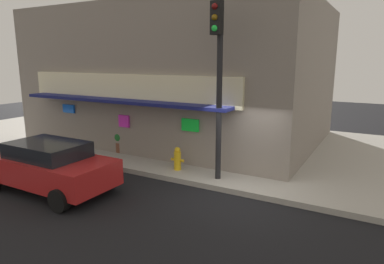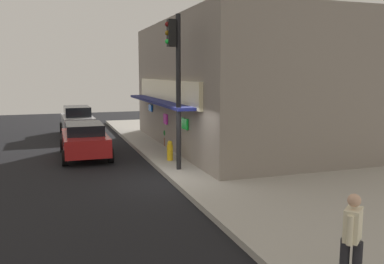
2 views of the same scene
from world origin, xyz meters
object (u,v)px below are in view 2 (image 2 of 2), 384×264
object	(u,v)px
fire_hydrant	(170,151)
trash_can	(152,126)
traffic_light	(176,72)
potted_plant_by_doorway	(169,136)
parked_car_silver	(77,120)
potted_plant_by_window	(191,140)
parked_car_red	(85,140)
pedestrian	(352,236)

from	to	relation	value
fire_hydrant	trash_can	size ratio (longest dim) A/B	0.95
traffic_light	potted_plant_by_doorway	distance (m)	5.93
fire_hydrant	parked_car_silver	world-z (taller)	parked_car_silver
fire_hydrant	potted_plant_by_window	xyz separation A→B (m)	(-1.11, 1.28, 0.21)
fire_hydrant	parked_car_red	distance (m)	4.15
trash_can	parked_car_red	size ratio (longest dim) A/B	0.20
fire_hydrant	pedestrian	size ratio (longest dim) A/B	0.51
fire_hydrant	pedestrian	bearing A→B (deg)	0.84
parked_car_silver	parked_car_red	bearing A→B (deg)	-0.77
potted_plant_by_window	parked_car_red	world-z (taller)	parked_car_red
traffic_light	pedestrian	bearing A→B (deg)	2.32
pedestrian	parked_car_red	size ratio (longest dim) A/B	0.38
pedestrian	parked_car_red	world-z (taller)	pedestrian
potted_plant_by_window	parked_car_red	size ratio (longest dim) A/B	0.25
fire_hydrant	potted_plant_by_window	distance (m)	1.71
traffic_light	potted_plant_by_window	xyz separation A→B (m)	(-2.72, 1.49, -2.99)
trash_can	traffic_light	bearing A→B (deg)	-7.88
trash_can	potted_plant_by_window	world-z (taller)	potted_plant_by_window
traffic_light	parked_car_red	bearing A→B (deg)	-144.84
traffic_light	trash_can	bearing A→B (deg)	172.12
potted_plant_by_doorway	trash_can	bearing A→B (deg)	177.58
traffic_light	parked_car_silver	xyz separation A→B (m)	(-11.22, -2.89, -2.89)
potted_plant_by_doorway	parked_car_red	size ratio (longest dim) A/B	0.22
parked_car_silver	pedestrian	bearing A→B (deg)	9.14
fire_hydrant	parked_car_red	bearing A→B (deg)	-129.40
parked_car_red	pedestrian	bearing A→B (deg)	14.18
parked_car_red	traffic_light	bearing A→B (deg)	35.16
fire_hydrant	potted_plant_by_doorway	size ratio (longest dim) A/B	0.89
fire_hydrant	trash_can	xyz separation A→B (m)	(-7.63, 1.07, 0.03)
traffic_light	potted_plant_by_doorway	size ratio (longest dim) A/B	6.11
pedestrian	fire_hydrant	bearing A→B (deg)	-179.16
traffic_light	parked_car_red	xyz separation A→B (m)	(-4.24, -2.99, -2.97)
pedestrian	parked_car_red	distance (m)	13.70
fire_hydrant	potted_plant_by_doorway	xyz separation A→B (m)	(-3.31, 0.89, 0.08)
parked_car_red	potted_plant_by_doorway	bearing A→B (deg)	99.53
trash_can	potted_plant_by_window	bearing A→B (deg)	1.88
traffic_light	parked_car_silver	bearing A→B (deg)	-165.54
fire_hydrant	parked_car_silver	bearing A→B (deg)	-162.09
traffic_light	potted_plant_by_window	world-z (taller)	traffic_light
traffic_light	trash_can	distance (m)	9.86
traffic_light	parked_car_silver	world-z (taller)	traffic_light
pedestrian	potted_plant_by_window	size ratio (longest dim) A/B	1.52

